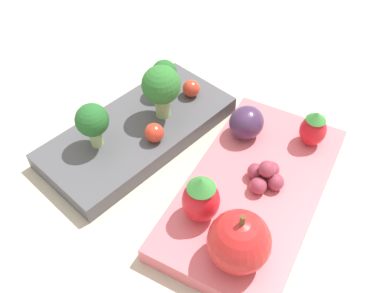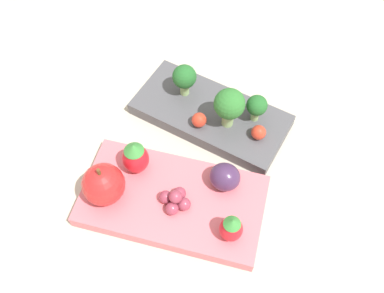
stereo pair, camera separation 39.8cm
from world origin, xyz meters
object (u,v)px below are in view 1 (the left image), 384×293
(cherry_tomato_1, at_px, (154,133))
(strawberry_1, at_px, (313,129))
(bento_box_fruit, at_px, (254,190))
(grape_cluster, at_px, (266,175))
(plum, at_px, (246,123))
(bento_box_savoury, at_px, (137,133))
(cherry_tomato_0, at_px, (191,88))
(broccoli_floret_0, at_px, (164,74))
(broccoli_floret_1, at_px, (161,87))
(broccoli_floret_2, at_px, (92,121))
(strawberry_0, at_px, (201,198))
(apple, at_px, (239,242))

(cherry_tomato_1, height_order, strawberry_1, strawberry_1)
(bento_box_fruit, bearing_deg, grape_cluster, -38.32)
(cherry_tomato_1, distance_m, plum, 0.10)
(bento_box_savoury, relative_size, cherry_tomato_0, 11.24)
(bento_box_fruit, height_order, broccoli_floret_0, broccoli_floret_0)
(bento_box_fruit, xyz_separation_m, cherry_tomato_1, (-0.01, 0.12, 0.02))
(broccoli_floret_1, height_order, cherry_tomato_0, broccoli_floret_1)
(bento_box_savoury, height_order, bento_box_fruit, same)
(cherry_tomato_0, bearing_deg, broccoli_floret_0, 117.12)
(cherry_tomato_1, bearing_deg, bento_box_fruit, -84.21)
(broccoli_floret_2, xyz_separation_m, grape_cluster, (0.06, -0.17, -0.02))
(cherry_tomato_0, bearing_deg, bento_box_fruit, -118.54)
(broccoli_floret_1, xyz_separation_m, cherry_tomato_1, (-0.04, -0.02, -0.03))
(broccoli_floret_0, bearing_deg, bento_box_savoury, -170.78)
(broccoli_floret_0, xyz_separation_m, cherry_tomato_0, (0.01, -0.03, -0.02))
(bento_box_savoury, height_order, cherry_tomato_0, cherry_tomato_0)
(cherry_tomato_1, distance_m, strawberry_1, 0.16)
(bento_box_fruit, relative_size, broccoli_floret_0, 5.53)
(grape_cluster, bearing_deg, broccoli_floret_1, 83.61)
(cherry_tomato_0, bearing_deg, strawberry_0, -140.63)
(cherry_tomato_1, bearing_deg, apple, -114.42)
(strawberry_1, distance_m, plum, 0.07)
(apple, xyz_separation_m, plum, (0.13, 0.07, -0.01))
(bento_box_savoury, xyz_separation_m, plum, (0.06, -0.10, 0.03))
(apple, bearing_deg, bento_box_fruit, 19.86)
(broccoli_floret_2, xyz_separation_m, strawberry_1, (0.13, -0.18, -0.01))
(grape_cluster, bearing_deg, bento_box_savoury, 96.00)
(cherry_tomato_0, bearing_deg, broccoli_floret_2, 165.21)
(bento_box_fruit, distance_m, grape_cluster, 0.02)
(bento_box_savoury, relative_size, bento_box_fruit, 0.94)
(broccoli_floret_2, relative_size, strawberry_1, 1.23)
(broccoli_floret_1, relative_size, cherry_tomato_1, 3.08)
(broccoli_floret_2, bearing_deg, bento_box_savoury, -18.70)
(bento_box_savoury, height_order, strawberry_1, strawberry_1)
(strawberry_1, bearing_deg, broccoli_floret_2, 127.26)
(broccoli_floret_0, relative_size, broccoli_floret_1, 0.69)
(broccoli_floret_0, height_order, grape_cluster, broccoli_floret_0)
(cherry_tomato_0, distance_m, strawberry_1, 0.15)
(broccoli_floret_1, bearing_deg, grape_cluster, -96.39)
(cherry_tomato_1, distance_m, strawberry_0, 0.11)
(bento_box_savoury, bearing_deg, broccoli_floret_0, 9.22)
(bento_box_fruit, distance_m, broccoli_floret_0, 0.17)
(bento_box_fruit, bearing_deg, broccoli_floret_0, 70.34)
(plum, bearing_deg, broccoli_floret_0, 88.51)
(broccoli_floret_1, height_order, apple, broccoli_floret_1)
(broccoli_floret_0, relative_size, strawberry_1, 1.04)
(bento_box_savoury, height_order, broccoli_floret_2, broccoli_floret_2)
(bento_box_fruit, height_order, cherry_tomato_0, cherry_tomato_0)
(cherry_tomato_0, xyz_separation_m, grape_cluster, (-0.06, -0.13, -0.00))
(bento_box_savoury, height_order, cherry_tomato_1, cherry_tomato_1)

